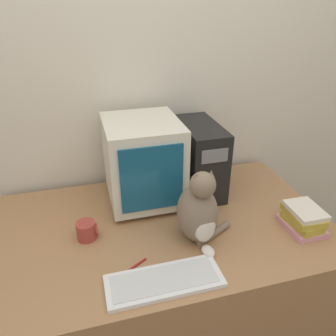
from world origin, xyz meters
The scene contains 9 objects.
wall_back centered at (0.00, 1.01, 1.25)m, with size 7.00×0.05×2.50m.
desk centered at (0.00, 0.47, 0.37)m, with size 1.60×0.95×0.74m.
crt_monitor centered at (-0.03, 0.71, 0.96)m, with size 0.37×0.41×0.44m.
computer_tower centered at (0.28, 0.74, 0.93)m, with size 0.19×0.40×0.38m.
keyboard centered at (-0.08, 0.12, 0.75)m, with size 0.45×0.17×0.02m.
cat centered at (0.13, 0.33, 0.88)m, with size 0.28×0.27×0.36m.
book_stack centered at (0.62, 0.27, 0.79)m, with size 0.15×0.20×0.12m.
pen centered at (-0.19, 0.22, 0.74)m, with size 0.14×0.09×0.01m.
mug centered at (-0.35, 0.47, 0.78)m, with size 0.09×0.09×0.08m.
Camera 1 is at (-0.31, -0.75, 1.71)m, focal length 35.00 mm.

